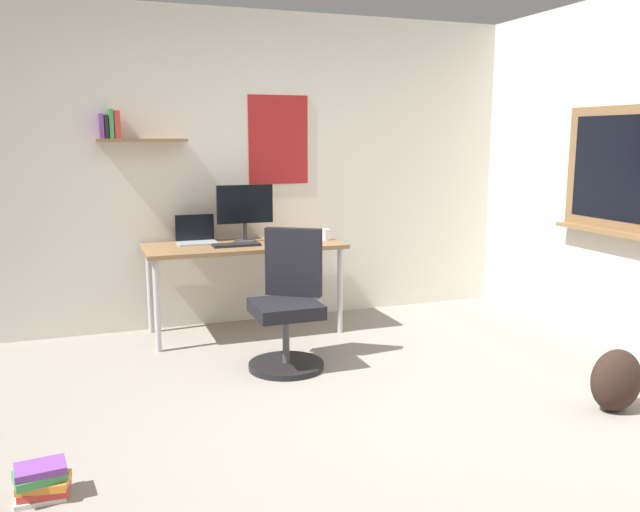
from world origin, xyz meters
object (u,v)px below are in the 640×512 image
object	(u,v)px
keyboard	(236,245)
backpack	(616,380)
office_chair	(288,309)
laptop	(196,237)
monitor_primary	(245,209)
coffee_mug	(325,235)
book_stack_on_floor	(42,482)
desk	(244,252)
computer_mouse	(271,242)

from	to	relation	value
keyboard	backpack	xyz separation A→B (m)	(1.73, -2.19, -0.56)
office_chair	laptop	bearing A→B (deg)	113.63
laptop	backpack	bearing A→B (deg)	-50.33
monitor_primary	coffee_mug	world-z (taller)	monitor_primary
backpack	laptop	bearing A→B (deg)	129.67
office_chair	backpack	size ratio (longest dim) A/B	2.56
monitor_primary	coffee_mug	xyz separation A→B (m)	(0.64, -0.13, -0.22)
laptop	monitor_primary	xyz separation A→B (m)	(0.39, -0.05, 0.22)
coffee_mug	book_stack_on_floor	xyz separation A→B (m)	(-2.12, -2.13, -0.70)
monitor_primary	laptop	bearing A→B (deg)	172.99
monitor_primary	backpack	world-z (taller)	monitor_primary
monitor_primary	keyboard	bearing A→B (deg)	-122.48
monitor_primary	book_stack_on_floor	xyz separation A→B (m)	(-1.47, -2.26, -0.92)
backpack	monitor_primary	bearing A→B (deg)	124.25
backpack	coffee_mug	bearing A→B (deg)	113.43
desk	monitor_primary	world-z (taller)	monitor_primary
laptop	coffee_mug	world-z (taller)	laptop
computer_mouse	keyboard	bearing A→B (deg)	180.00
office_chair	book_stack_on_floor	distance (m)	2.02
laptop	office_chair	bearing A→B (deg)	-66.37
computer_mouse	backpack	size ratio (longest dim) A/B	0.28
office_chair	computer_mouse	world-z (taller)	office_chair
desk	backpack	world-z (taller)	desk
monitor_primary	book_stack_on_floor	bearing A→B (deg)	-123.05
office_chair	keyboard	bearing A→B (deg)	102.47
laptop	monitor_primary	bearing A→B (deg)	-7.01
office_chair	keyboard	size ratio (longest dim) A/B	2.57
computer_mouse	coffee_mug	distance (m)	0.49
keyboard	computer_mouse	bearing A→B (deg)	-0.00
desk	laptop	world-z (taller)	laptop
keyboard	computer_mouse	xyz separation A→B (m)	(0.28, -0.00, 0.01)
coffee_mug	book_stack_on_floor	size ratio (longest dim) A/B	0.37
monitor_primary	keyboard	world-z (taller)	monitor_primary
computer_mouse	book_stack_on_floor	xyz separation A→B (m)	(-1.64, -2.08, -0.67)
keyboard	coffee_mug	distance (m)	0.77
backpack	computer_mouse	bearing A→B (deg)	123.59
keyboard	book_stack_on_floor	world-z (taller)	keyboard
monitor_primary	computer_mouse	world-z (taller)	monitor_primary
desk	computer_mouse	bearing A→B (deg)	-21.79
desk	computer_mouse	world-z (taller)	computer_mouse
desk	monitor_primary	bearing A→B (deg)	69.38
coffee_mug	book_stack_on_floor	distance (m)	3.08
office_chair	computer_mouse	xyz separation A→B (m)	(0.10, 0.80, 0.34)
desk	book_stack_on_floor	world-z (taller)	desk
laptop	coffee_mug	distance (m)	1.05
computer_mouse	book_stack_on_floor	world-z (taller)	computer_mouse
desk	keyboard	world-z (taller)	keyboard
laptop	backpack	xyz separation A→B (m)	(2.01, -2.42, -0.60)
backpack	book_stack_on_floor	xyz separation A→B (m)	(-3.09, 0.11, -0.10)
desk	laptop	xyz separation A→B (m)	(-0.35, 0.15, 0.12)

